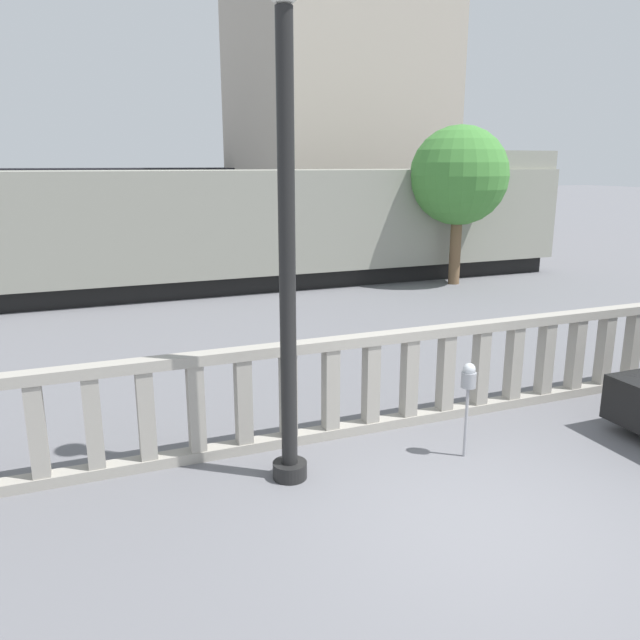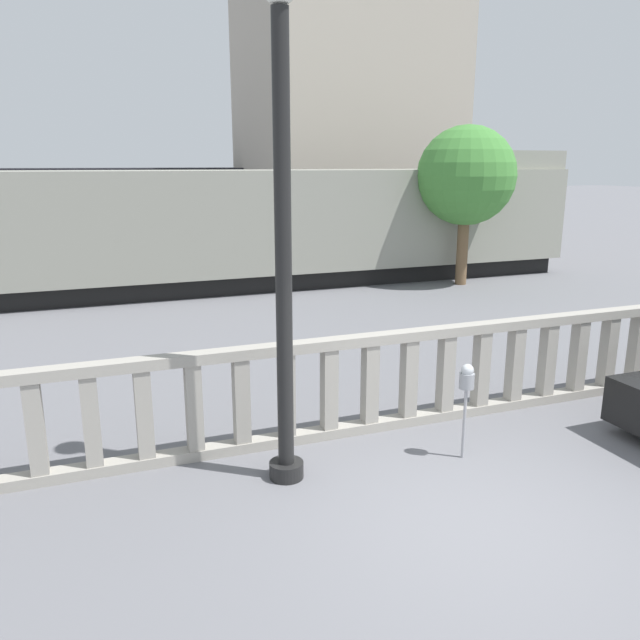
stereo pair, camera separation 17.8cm
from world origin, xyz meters
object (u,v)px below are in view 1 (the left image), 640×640
(train_near, at_px, (239,227))
(parking_meter, at_px, (469,381))
(train_far, at_px, (239,201))
(lamppost, at_px, (287,227))
(tree_left, at_px, (459,176))

(train_near, bearing_deg, parking_meter, -91.17)
(train_far, bearing_deg, parking_meter, -98.20)
(lamppost, xyz_separation_m, train_near, (2.56, 11.99, -1.19))
(parking_meter, distance_m, train_far, 25.77)
(train_near, distance_m, tree_left, 6.88)
(tree_left, bearing_deg, lamppost, -131.96)
(train_near, bearing_deg, train_far, 75.46)
(lamppost, xyz_separation_m, parking_meter, (2.31, -0.31, -2.01))
(train_near, height_order, tree_left, tree_left)
(parking_meter, xyz_separation_m, train_near, (0.25, 12.30, 0.82))
(train_near, bearing_deg, tree_left, -17.42)
(parking_meter, bearing_deg, tree_left, 57.07)
(train_far, bearing_deg, lamppost, -103.37)
(lamppost, distance_m, tree_left, 13.42)
(tree_left, bearing_deg, train_far, 101.11)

